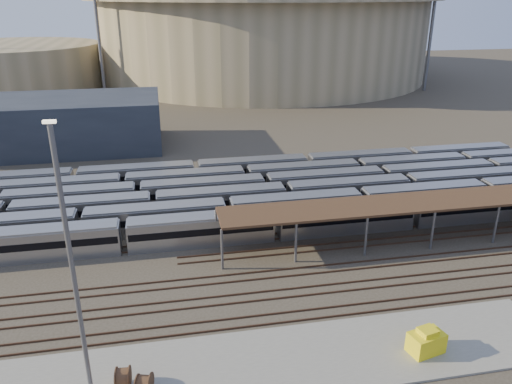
{
  "coord_description": "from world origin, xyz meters",
  "views": [
    {
      "loc": [
        -13.61,
        -48.01,
        29.26
      ],
      "look_at": [
        -2.05,
        12.0,
        4.8
      ],
      "focal_mm": 35.0,
      "sensor_mm": 36.0,
      "label": 1
    }
  ],
  "objects": [
    {
      "name": "stadium",
      "position": [
        25.0,
        140.0,
        16.47
      ],
      "size": [
        124.0,
        124.0,
        32.5
      ],
      "color": "gray",
      "rests_on": "ground"
    },
    {
      "name": "secondary_arena",
      "position": [
        -60.0,
        130.0,
        7.0
      ],
      "size": [
        56.0,
        56.0,
        14.0
      ],
      "primitive_type": "cylinder",
      "color": "gray",
      "rests_on": "ground"
    },
    {
      "name": "floodlight_2",
      "position": [
        70.0,
        100.0,
        20.65
      ],
      "size": [
        4.0,
        1.0,
        38.4
      ],
      "color": "#5D5D63",
      "rests_on": "ground"
    },
    {
      "name": "yard_light_pole",
      "position": [
        -20.49,
        -15.75,
        11.14
      ],
      "size": [
        0.81,
        0.36,
        21.72
      ],
      "color": "#5D5D63",
      "rests_on": "apron"
    },
    {
      "name": "yellow_equipment",
      "position": [
        7.51,
        -16.24,
        1.14
      ],
      "size": [
        3.34,
        2.5,
        1.87
      ],
      "primitive_type": "cube",
      "rotation": [
        0.0,
        0.0,
        0.23
      ],
      "color": "yellow",
      "rests_on": "apron"
    },
    {
      "name": "floodlight_3",
      "position": [
        -10.0,
        160.0,
        20.65
      ],
      "size": [
        4.0,
        1.0,
        38.4
      ],
      "color": "#5D5D63",
      "rests_on": "ground"
    },
    {
      "name": "cable_reel_west",
      "position": [
        -18.04,
        -15.6,
        1.11
      ],
      "size": [
        1.17,
        1.9,
        1.82
      ],
      "primitive_type": "cylinder",
      "rotation": [
        0.0,
        1.57,
        -0.09
      ],
      "color": "brown",
      "rests_on": "apron"
    },
    {
      "name": "empty_tracks",
      "position": [
        0.0,
        -5.0,
        0.09
      ],
      "size": [
        170.0,
        9.62,
        0.18
      ],
      "color": "#4C3323",
      "rests_on": "ground"
    },
    {
      "name": "subway_trains",
      "position": [
        -1.96,
        18.5,
        1.8
      ],
      "size": [
        123.96,
        23.9,
        3.6
      ],
      "color": "#A3A3A7",
      "rests_on": "ground"
    },
    {
      "name": "apron",
      "position": [
        -5.0,
        -15.0,
        0.1
      ],
      "size": [
        50.0,
        9.0,
        0.2
      ],
      "primitive_type": "cube",
      "color": "gray",
      "rests_on": "ground"
    },
    {
      "name": "service_building",
      "position": [
        -35.0,
        55.0,
        5.0
      ],
      "size": [
        42.0,
        20.0,
        10.0
      ],
      "primitive_type": "cube",
      "color": "#1E232D",
      "rests_on": "ground"
    },
    {
      "name": "floodlight_0",
      "position": [
        -30.0,
        110.0,
        20.65
      ],
      "size": [
        4.0,
        1.0,
        38.4
      ],
      "color": "#5D5D63",
      "rests_on": "ground"
    },
    {
      "name": "ground",
      "position": [
        0.0,
        0.0,
        0.0
      ],
      "size": [
        420.0,
        420.0,
        0.0
      ],
      "primitive_type": "plane",
      "color": "#383026",
      "rests_on": "ground"
    },
    {
      "name": "inspection_shed",
      "position": [
        22.0,
        4.0,
        4.98
      ],
      "size": [
        60.3,
        6.0,
        5.3
      ],
      "color": "#5D5D63",
      "rests_on": "ground"
    }
  ]
}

